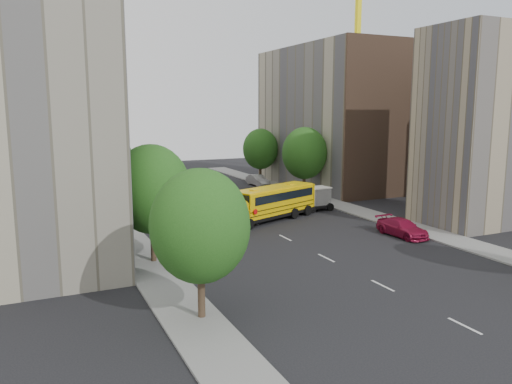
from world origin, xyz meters
TOP-DOWN VIEW (x-y plane):
  - ground at (0.00, 0.00)m, footprint 120.00×120.00m
  - sidewalk_left at (-11.50, 5.00)m, footprint 3.00×80.00m
  - sidewalk_right at (11.50, 5.00)m, footprint 3.00×80.00m
  - lane_markings at (0.00, 10.00)m, footprint 0.15×64.00m
  - building_left_cream at (-18.00, 6.00)m, footprint 10.00×26.00m
  - building_left_redbrick at (-18.00, 28.00)m, footprint 10.00×15.00m
  - building_left_near at (-18.00, -4.50)m, footprint 10.00×7.00m
  - building_right_near at (18.00, -4.50)m, footprint 10.00×7.00m
  - building_right_far at (18.00, 20.00)m, footprint 10.00×22.00m
  - building_right_sidewall at (18.00, 9.00)m, footprint 10.10×0.30m
  - tower_crane at (30.25, 28.00)m, footprint 28.50×1.20m
  - street_tree_0 at (-11.00, -14.00)m, footprint 4.80×4.80m
  - street_tree_1 at (-11.00, -4.00)m, footprint 5.12×5.12m
  - street_tree_2 at (-11.00, 14.00)m, footprint 4.99×4.99m
  - street_tree_4 at (11.00, 14.00)m, footprint 5.25×5.25m
  - street_tree_5 at (11.00, 26.00)m, footprint 4.86×4.86m
  - school_bus at (1.51, 4.21)m, footprint 11.12×6.43m
  - safari_truck at (6.72, 6.34)m, footprint 5.65×2.50m
  - parked_car_0 at (-8.80, -4.78)m, footprint 2.09×4.51m
  - parked_car_1 at (-8.80, 13.59)m, footprint 1.49×4.03m
  - parked_car_2 at (-9.60, 19.75)m, footprint 2.78×5.72m
  - parked_car_3 at (8.80, -5.46)m, footprint 2.15×4.87m
  - parked_car_5 at (9.60, 23.86)m, footprint 1.72×4.46m

SIDE VIEW (x-z plane):
  - ground at x=0.00m, z-range 0.00..0.00m
  - lane_markings at x=0.00m, z-range 0.00..0.01m
  - sidewalk_left at x=-11.50m, z-range 0.00..0.12m
  - sidewalk_right at x=11.50m, z-range 0.00..0.12m
  - parked_car_1 at x=-8.80m, z-range 0.00..1.32m
  - parked_car_3 at x=8.80m, z-range 0.00..1.39m
  - parked_car_5 at x=9.60m, z-range 0.00..1.45m
  - parked_car_0 at x=-8.80m, z-range 0.00..1.50m
  - parked_car_2 at x=-9.60m, z-range 0.00..1.57m
  - safari_truck at x=6.72m, z-range 0.07..2.42m
  - school_bus at x=1.51m, z-range 0.18..3.29m
  - street_tree_0 at x=-11.00m, z-range 0.94..8.35m
  - street_tree_5 at x=11.00m, z-range 0.95..8.46m
  - street_tree_2 at x=-11.00m, z-range 0.97..8.68m
  - street_tree_1 at x=-11.00m, z-range 1.00..8.90m
  - street_tree_4 at x=11.00m, z-range 1.02..9.13m
  - building_left_redbrick at x=-18.00m, z-range 0.00..13.00m
  - building_left_near at x=-18.00m, z-range 0.00..17.00m
  - building_right_near at x=18.00m, z-range 0.00..17.00m
  - building_right_far at x=18.00m, z-range 0.00..18.00m
  - building_right_sidewall at x=18.00m, z-range 0.00..18.00m
  - building_left_cream at x=-18.00m, z-range 0.00..20.00m
  - tower_crane at x=30.25m, z-range 6.60..42.35m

